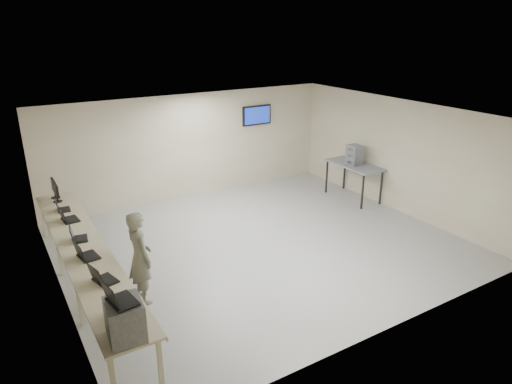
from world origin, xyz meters
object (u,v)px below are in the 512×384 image
equipment_box (125,320)px  soldier (140,257)px  workbench (84,251)px  side_table (354,167)px

equipment_box → soldier: 2.22m
workbench → equipment_box: equipment_box is taller
soldier → side_table: size_ratio=1.02×
soldier → side_table: bearing=-80.4°
workbench → equipment_box: size_ratio=11.92×
equipment_box → side_table: 8.20m
equipment_box → soldier: soldier is taller
workbench → side_table: side_table is taller
workbench → equipment_box: bearing=-91.3°
soldier → side_table: 6.68m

